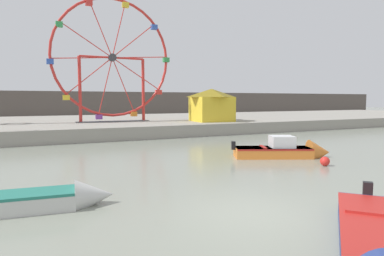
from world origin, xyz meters
name	(u,v)px	position (x,y,z in m)	size (l,w,h in m)	color
ground_plane	(252,213)	(0.00, 0.00, 0.00)	(240.00, 240.00, 0.00)	gray
quay_promenade	(87,125)	(0.00, 28.32, 0.51)	(110.00, 22.15, 1.02)	gray
distant_town_skyline	(65,105)	(0.00, 50.69, 2.20)	(140.00, 3.00, 4.40)	#564C47
motorboat_orange_hull	(288,151)	(7.06, 6.48, 0.36)	(5.18, 3.39, 1.56)	orange
motorboat_pale_grey	(29,201)	(-5.45, 2.86, 0.28)	(5.28, 1.63, 1.10)	silver
ferris_wheel_red_frame	(112,60)	(1.73, 24.05, 6.70)	(11.14, 1.20, 11.32)	red
carnival_booth_yellow_awning	(212,104)	(10.38, 20.84, 2.63)	(4.01, 4.03, 3.09)	yellow
mooring_buoy_orange	(325,161)	(6.96, 3.90, 0.22)	(0.44, 0.44, 0.44)	red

